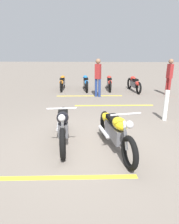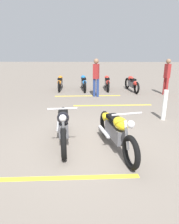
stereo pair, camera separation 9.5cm
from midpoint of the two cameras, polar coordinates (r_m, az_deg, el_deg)
The scene contains 13 objects.
ground_plane at distance 4.87m, azimuth -0.72°, elevation -9.36°, with size 60.00×60.00×0.00m, color slate.
motorcycle_bright_foreground at distance 4.57m, azimuth 6.80°, elevation -5.04°, with size 2.18×0.82×1.04m.
motorcycle_dark_foreground at distance 4.92m, azimuth -8.06°, elevation -3.39°, with size 2.22×0.68×1.04m.
motorcycle_row_far_left at distance 10.96m, azimuth 11.89°, elevation 8.03°, with size 2.04×0.48×0.77m.
motorcycle_row_left at distance 11.17m, azimuth 4.84°, elevation 8.46°, with size 2.00×0.26×0.75m.
motorcycle_row_center at distance 11.03m, azimuth -1.94°, elevation 8.47°, with size 2.06×0.42×0.78m.
motorcycle_row_right at distance 11.25m, azimuth -8.67°, elevation 8.38°, with size 1.99×0.32×0.75m.
bystander_near_row at distance 9.42m, azimuth 1.61°, elevation 10.34°, with size 0.28×0.31×1.78m.
bystander_secondary at distance 10.45m, azimuth 21.09°, elevation 9.84°, with size 0.30×0.27×1.75m.
bollard_post at distance 6.77m, azimuth 20.37°, elevation 1.86°, with size 0.14×0.14×0.98m, color white.
parking_stripe_near at distance 3.83m, azimuth -11.73°, elevation -18.13°, with size 3.20×0.12×0.01m, color yellow.
parking_stripe_mid at distance 8.16m, azimuth 6.33°, elevation 1.94°, with size 3.20×0.12×0.01m, color yellow.
parking_stripe_far at distance 9.73m, azimuth -0.77°, elevation 4.66°, with size 3.20×0.12×0.01m, color yellow.
Camera 2 is at (-4.33, -0.11, 2.23)m, focal length 31.84 mm.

